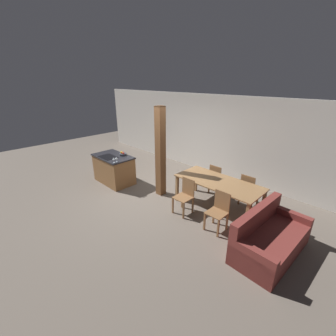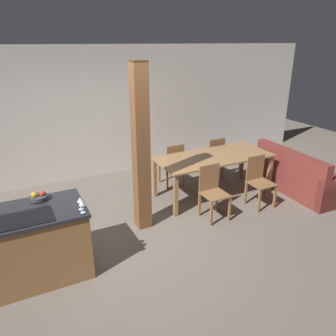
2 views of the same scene
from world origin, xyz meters
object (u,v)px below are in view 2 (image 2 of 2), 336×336
Objects in this scene: wine_glass_middle at (80,200)px; dining_table at (214,160)px; dining_chair_near_left at (213,191)px; dining_chair_far_right at (213,157)px; dining_chair_far_left at (173,164)px; fruit_bowl at (38,197)px; couch at (300,177)px; kitchen_island at (31,245)px; wine_glass_near at (82,203)px; timber_post at (141,150)px; dining_chair_near_right at (259,180)px.

dining_table is at bearing 23.94° from wine_glass_middle.
dining_chair_near_left and dining_chair_far_right have the same top height.
dining_chair_far_left is 1.00× the size of dining_chair_far_right.
fruit_bowl is 4.76m from couch.
dining_chair_near_left is (2.80, 0.25, 0.02)m from kitchen_island.
fruit_bowl is at bearing 21.33° from dining_chair_far_right.
kitchen_island reaches higher than dining_table.
wine_glass_near and wine_glass_middle have the same top height.
wine_glass_near is 0.18× the size of dining_chair_far_left.
wine_glass_middle is at bearing -145.44° from timber_post.
kitchen_island is 1.92m from timber_post.
dining_chair_near_right is 1.00× the size of dining_chair_far_left.
wine_glass_middle is at bearing 30.88° from dining_chair_far_right.
dining_chair_far_left is 1.81m from timber_post.
timber_post is at bearing 167.56° from dining_chair_near_left.
timber_post is (-2.11, 0.25, 0.79)m from dining_chair_near_right.
wine_glass_near reaches higher than dining_table.
dining_chair_far_right is at bearing 55.45° from dining_table.
dining_chair_near_left and dining_chair_far_left have the same top height.
wine_glass_middle is at bearing -156.06° from dining_table.
dining_chair_far_right is (3.19, 2.00, -0.56)m from wine_glass_near.
fruit_bowl is at bearing 129.62° from wine_glass_middle.
dining_chair_near_right is at bearing -0.13° from fruit_bowl.
kitchen_island reaches higher than dining_chair_near_right.
timber_post is (-1.62, -0.46, 0.57)m from dining_table.
couch is at bearing -3.23° from timber_post.
kitchen_island is at bearing 157.98° from wine_glass_middle.
dining_chair_near_left is 0.50× the size of couch.
dining_chair_far_left is at bearing 45.69° from timber_post.
wine_glass_middle reaches higher than fruit_bowl.
dining_chair_near_left is at bearing -124.55° from dining_table.
couch is at bearing 8.58° from wine_glass_near.
wine_glass_near is at bearing -154.50° from dining_table.
dining_chair_far_left and dining_chair_far_right have the same top height.
dining_chair_near_left is (2.21, 0.49, -0.56)m from wine_glass_middle.
dining_table is 1.78m from timber_post.
timber_post is (1.49, 0.24, 0.31)m from fruit_bowl.
dining_chair_far_left reaches higher than dining_table.
dining_chair_near_left is 1.41m from dining_chair_far_left.
kitchen_island is at bearing -163.23° from timber_post.
fruit_bowl reaches higher than dining_chair_far_left.
dining_chair_near_right reaches higher than couch.
dining_chair_far_right is (0.97, 1.41, 0.00)m from dining_chair_near_left.
dining_chair_far_right reaches higher than dining_table.
dining_table is 0.86× the size of timber_post.
wine_glass_middle is 2.34m from dining_chair_near_left.
dining_chair_far_right is 0.50× the size of couch.
dining_chair_far_right is (0.00, 1.41, 0.00)m from dining_chair_near_right.
couch is at bearing -21.74° from dining_table.
dining_chair_near_right is at bearing -55.45° from dining_table.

